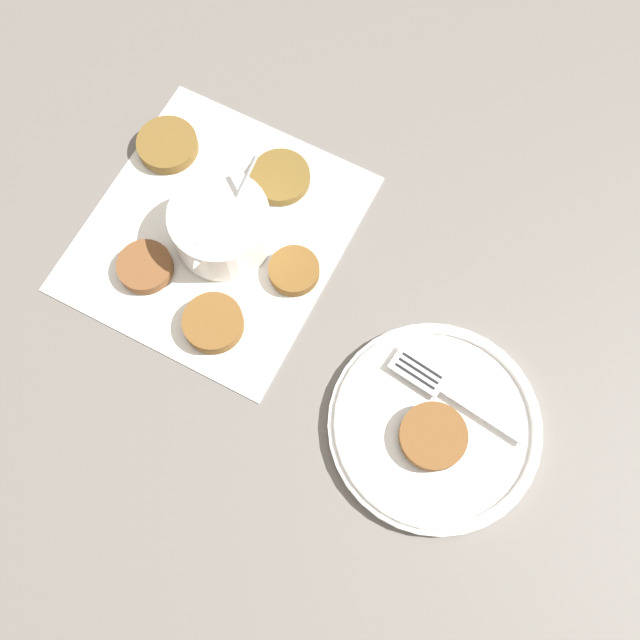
{
  "coord_description": "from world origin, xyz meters",
  "views": [
    {
      "loc": [
        0.32,
        0.23,
        0.79
      ],
      "look_at": [
        0.07,
        0.13,
        0.02
      ],
      "focal_mm": 42.0,
      "sensor_mm": 36.0,
      "label": 1
    }
  ],
  "objects_px": {
    "serving_plate": "(435,426)",
    "fritter_on_plate": "(433,436)",
    "sauce_bowl": "(221,227)",
    "fork": "(444,388)"
  },
  "relations": [
    {
      "from": "sauce_bowl",
      "to": "fork",
      "type": "relative_size",
      "value": 0.8
    },
    {
      "from": "serving_plate",
      "to": "fork",
      "type": "relative_size",
      "value": 1.4
    },
    {
      "from": "serving_plate",
      "to": "fork",
      "type": "height_order",
      "value": "fork"
    },
    {
      "from": "sauce_bowl",
      "to": "serving_plate",
      "type": "xyz_separation_m",
      "value": [
        0.12,
        0.3,
        -0.02
      ]
    },
    {
      "from": "fork",
      "to": "serving_plate",
      "type": "bearing_deg",
      "value": 7.67
    },
    {
      "from": "serving_plate",
      "to": "fritter_on_plate",
      "type": "bearing_deg",
      "value": 4.25
    },
    {
      "from": "sauce_bowl",
      "to": "serving_plate",
      "type": "bearing_deg",
      "value": 68.57
    },
    {
      "from": "sauce_bowl",
      "to": "fritter_on_plate",
      "type": "relative_size",
      "value": 1.82
    },
    {
      "from": "sauce_bowl",
      "to": "fritter_on_plate",
      "type": "height_order",
      "value": "sauce_bowl"
    },
    {
      "from": "serving_plate",
      "to": "fritter_on_plate",
      "type": "height_order",
      "value": "fritter_on_plate"
    }
  ]
}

